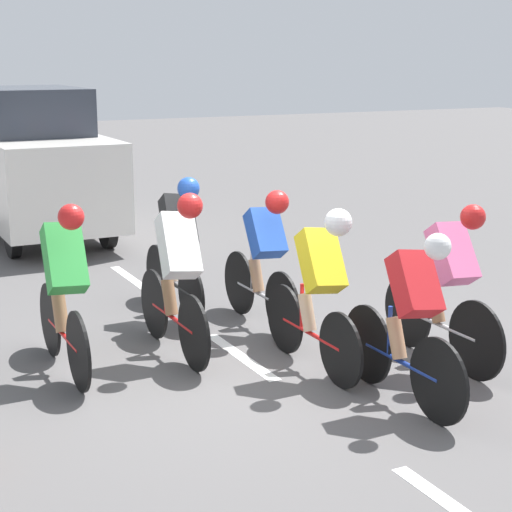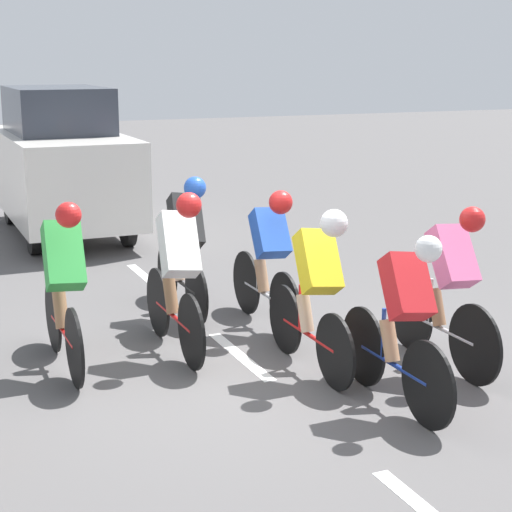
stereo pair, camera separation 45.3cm
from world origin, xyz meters
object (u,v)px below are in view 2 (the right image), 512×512
at_px(cyclist_blue, 269,255).
at_px(cyclist_red, 402,318).
at_px(support_car, 62,163).
at_px(cyclist_green, 64,282).
at_px(cyclist_yellow, 316,285).
at_px(cyclist_black, 185,241).
at_px(cyclist_pink, 449,284).
at_px(cyclist_white, 178,269).

bearing_deg(cyclist_blue, cyclist_red, 93.13).
bearing_deg(support_car, cyclist_green, 79.31).
relative_size(cyclist_blue, cyclist_yellow, 1.02).
xyz_separation_m(cyclist_black, cyclist_red, (-0.74, 3.11, -0.07)).
distance_m(cyclist_blue, cyclist_pink, 1.96).
distance_m(cyclist_white, support_car, 6.07).
height_order(cyclist_black, cyclist_green, cyclist_green).
xyz_separation_m(cyclist_pink, cyclist_green, (3.14, -1.28, 0.03)).
xyz_separation_m(cyclist_red, cyclist_yellow, (0.27, -0.96, 0.05)).
distance_m(cyclist_pink, cyclist_green, 3.39).
bearing_deg(cyclist_blue, cyclist_white, 19.08).
distance_m(cyclist_blue, cyclist_white, 1.16).
height_order(cyclist_black, cyclist_white, cyclist_white).
height_order(cyclist_pink, support_car, support_car).
bearing_deg(cyclist_white, cyclist_green, 1.40).
bearing_deg(cyclist_green, cyclist_pink, 157.74).
bearing_deg(cyclist_pink, cyclist_blue, -59.66).
bearing_deg(cyclist_yellow, cyclist_white, -44.86).
xyz_separation_m(cyclist_black, support_car, (0.38, -4.86, 0.31)).
distance_m(cyclist_pink, cyclist_white, 2.46).
bearing_deg(cyclist_pink, cyclist_red, 34.58).
bearing_deg(support_car, cyclist_blue, 99.98).
bearing_deg(cyclist_blue, cyclist_black, -53.08).
distance_m(cyclist_red, cyclist_green, 2.95).
relative_size(cyclist_green, cyclist_yellow, 1.02).
distance_m(cyclist_black, cyclist_red, 3.20).
height_order(cyclist_pink, cyclist_green, cyclist_green).
distance_m(cyclist_pink, cyclist_red, 1.05).
distance_m(cyclist_black, support_car, 4.88).
height_order(cyclist_red, cyclist_green, cyclist_green).
xyz_separation_m(cyclist_pink, cyclist_white, (2.08, -1.31, 0.04)).
height_order(cyclist_blue, cyclist_white, cyclist_white).
xyz_separation_m(cyclist_blue, cyclist_black, (0.62, -0.82, 0.04)).
height_order(cyclist_white, cyclist_green, cyclist_white).
xyz_separation_m(cyclist_white, cyclist_red, (-1.22, 1.91, -0.08)).
relative_size(cyclist_pink, support_car, 0.42).
height_order(cyclist_pink, cyclist_red, cyclist_pink).
bearing_deg(cyclist_green, cyclist_white, -178.60).
distance_m(cyclist_blue, cyclist_red, 2.29).
height_order(cyclist_blue, cyclist_red, cyclist_blue).
distance_m(cyclist_white, cyclist_yellow, 1.34).
xyz_separation_m(cyclist_yellow, support_car, (0.86, -7.01, 0.33)).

